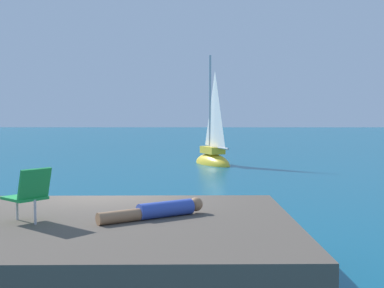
# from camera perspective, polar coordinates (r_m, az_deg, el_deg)

# --- Properties ---
(ground_plane) EXTENTS (160.00, 160.00, 0.00)m
(ground_plane) POSITION_cam_1_polar(r_m,az_deg,el_deg) (10.62, -9.58, -11.04)
(ground_plane) COLOR #0F5675
(shore_ledge) EXTENTS (6.44, 4.62, 1.08)m
(shore_ledge) POSITION_cam_1_polar(r_m,az_deg,el_deg) (8.01, -12.18, -11.94)
(shore_ledge) COLOR brown
(shore_ledge) RESTS_ON ground
(boulder_inland) EXTENTS (1.39, 1.57, 0.89)m
(boulder_inland) POSITION_cam_1_polar(r_m,az_deg,el_deg) (9.95, 4.33, -12.01)
(boulder_inland) COLOR #4C4E3F
(boulder_inland) RESTS_ON ground
(sailboat_near) EXTENTS (2.32, 3.36, 6.09)m
(sailboat_near) POSITION_cam_1_polar(r_m,az_deg,el_deg) (26.39, 2.28, -1.54)
(sailboat_near) COLOR yellow
(sailboat_near) RESTS_ON ground
(person_sunbather) EXTENTS (1.53, 1.10, 0.25)m
(person_sunbather) POSITION_cam_1_polar(r_m,az_deg,el_deg) (7.87, -3.74, -7.28)
(person_sunbather) COLOR #334CB2
(person_sunbather) RESTS_ON shore_ledge
(beach_chair) EXTENTS (0.76, 0.75, 0.80)m
(beach_chair) POSITION_cam_1_polar(r_m,az_deg,el_deg) (7.81, -17.45, -5.08)
(beach_chair) COLOR green
(beach_chair) RESTS_ON shore_ledge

